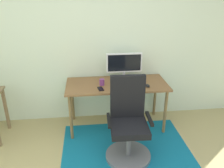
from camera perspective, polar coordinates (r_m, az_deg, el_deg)
name	(u,v)px	position (r m, az deg, el deg)	size (l,w,h in m)	color
wall_back	(100,40)	(3.63, -3.01, 10.78)	(6.00, 0.10, 2.60)	silver
area_rug	(127,152)	(3.25, 3.65, -16.35)	(1.72, 1.45, 0.01)	#106584
desk	(117,88)	(3.47, 1.18, -0.96)	(1.50, 0.66, 0.73)	brown
monitor	(124,64)	(3.55, 3.02, 5.00)	(0.54, 0.18, 0.41)	#B2B2B7
keyboard	(127,88)	(3.25, 3.63, -1.10)	(0.43, 0.13, 0.02)	white
computer_mouse	(148,86)	(3.36, 8.75, -0.39)	(0.06, 0.10, 0.03)	black
coffee_cup	(102,82)	(3.37, -2.51, 0.46)	(0.07, 0.07, 0.09)	#7A3676
cell_phone	(101,89)	(3.25, -2.82, -1.20)	(0.07, 0.14, 0.01)	black
office_chair	(128,128)	(2.98, 4.03, -10.84)	(0.58, 0.58, 1.07)	slate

